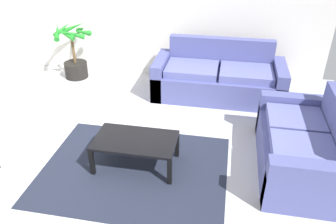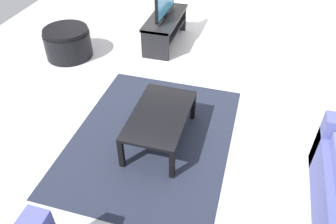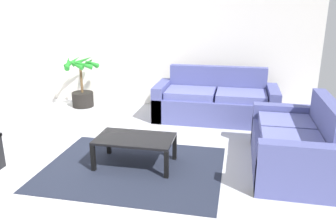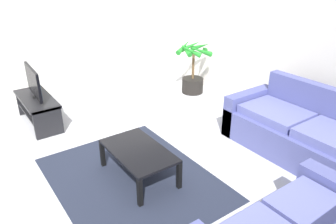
# 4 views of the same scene
# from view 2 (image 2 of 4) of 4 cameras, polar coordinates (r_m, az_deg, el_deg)

# --- Properties ---
(ground_plane) EXTENTS (6.60, 6.60, 0.00)m
(ground_plane) POSITION_cam_2_polar(r_m,az_deg,el_deg) (4.01, -3.22, -0.80)
(ground_plane) COLOR #B2B2B7
(tv_stand) EXTENTS (1.10, 0.45, 0.45)m
(tv_stand) POSITION_cam_2_polar(r_m,az_deg,el_deg) (5.40, -0.48, 14.43)
(tv_stand) COLOR black
(tv_stand) RESTS_ON ground
(tv) EXTENTS (0.80, 0.10, 0.49)m
(tv) POSITION_cam_2_polar(r_m,az_deg,el_deg) (5.24, -0.47, 18.51)
(tv) COLOR black
(tv) RESTS_ON tv_stand
(coffee_table) EXTENTS (0.97, 0.57, 0.37)m
(coffee_table) POSITION_cam_2_polar(r_m,az_deg,el_deg) (3.49, -1.39, -0.87)
(coffee_table) COLOR black
(coffee_table) RESTS_ON ground
(area_rug) EXTENTS (2.20, 1.70, 0.01)m
(area_rug) POSITION_cam_2_polar(r_m,az_deg,el_deg) (3.73, -2.78, -4.37)
(area_rug) COLOR #1E2333
(area_rug) RESTS_ON ground
(ottoman) EXTENTS (0.68, 0.68, 0.44)m
(ottoman) POSITION_cam_2_polar(r_m,az_deg,el_deg) (5.28, -16.60, 11.18)
(ottoman) COLOR black
(ottoman) RESTS_ON ground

